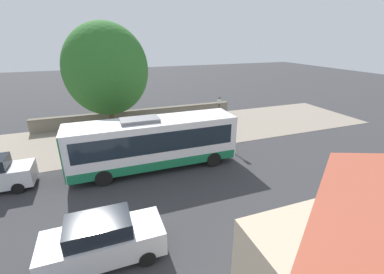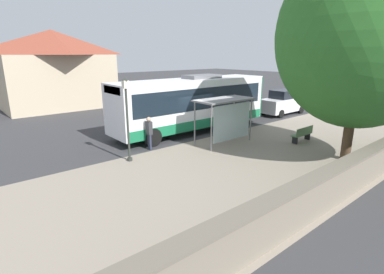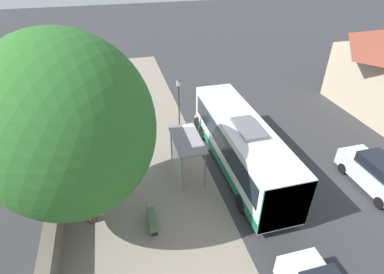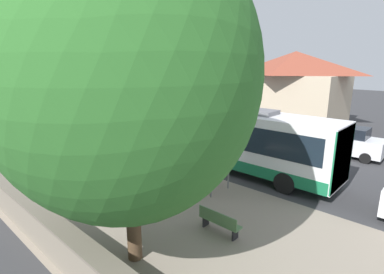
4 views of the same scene
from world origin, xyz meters
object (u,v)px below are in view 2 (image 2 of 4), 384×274
bench (303,134)px  street_lamp_near (127,112)px  bus_shelter (226,107)px  pedestrian (149,131)px  parked_car_behind_bus (283,102)px  bus (192,103)px  shade_tree (363,36)px  parked_car_far_lane (173,99)px

bench → street_lamp_near: street_lamp_near is taller
bus_shelter → pedestrian: 4.30m
bus_shelter → parked_car_behind_bus: size_ratio=0.76×
bus → shade_tree: bearing=-166.9°
street_lamp_near → bus_shelter: bearing=-99.3°
bus → bench: size_ratio=6.57×
bus → bench: (-5.91, -3.13, -1.36)m
street_lamp_near → parked_car_far_lane: size_ratio=0.85×
bus → parked_car_behind_bus: bearing=-92.9°
bus_shelter → bench: 4.68m
bus_shelter → street_lamp_near: size_ratio=0.87×
bench → bus: bearing=27.9°
shade_tree → bus: bearing=13.1°
shade_tree → parked_car_behind_bus: bearing=-41.3°
bench → parked_car_behind_bus: size_ratio=0.37×
bus → bench: 6.83m
bus → shade_tree: 9.75m
bench → shade_tree: (-2.86, 1.08, 5.09)m
shade_tree → parked_car_far_lane: 16.38m
shade_tree → parked_car_behind_bus: (8.30, -7.28, -4.61)m
bus → parked_car_far_lane: bus is taller
shade_tree → parked_car_far_lane: shade_tree is taller
bus_shelter → bench: (-2.58, -3.57, -1.58)m
bench → street_lamp_near: (3.47, 8.99, 1.83)m
bus_shelter → parked_car_behind_bus: 10.24m
street_lamp_near → shade_tree: shade_tree is taller
bus → bus_shelter: bus is taller
shade_tree → bus_shelter: bearing=24.6°
bus_shelter → parked_car_far_lane: bus_shelter is taller
bus → bench: bearing=-152.1°
bench → shade_tree: bearing=159.3°
bus_shelter → street_lamp_near: (0.89, 5.42, 0.25)m
parked_car_behind_bus → shade_tree: bearing=138.7°
parked_car_far_lane → shade_tree: bearing=174.5°
shade_tree → parked_car_far_lane: (15.64, -1.49, -4.63)m
street_lamp_near → bench: bearing=-111.1°
bench → street_lamp_near: size_ratio=0.42×
bus → pedestrian: size_ratio=6.18×
bus_shelter → shade_tree: (-5.44, -2.49, 3.52)m
bench → shade_tree: shade_tree is taller
shade_tree → bench: bearing=-20.7°
bus_shelter → pedestrian: bearing=65.1°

